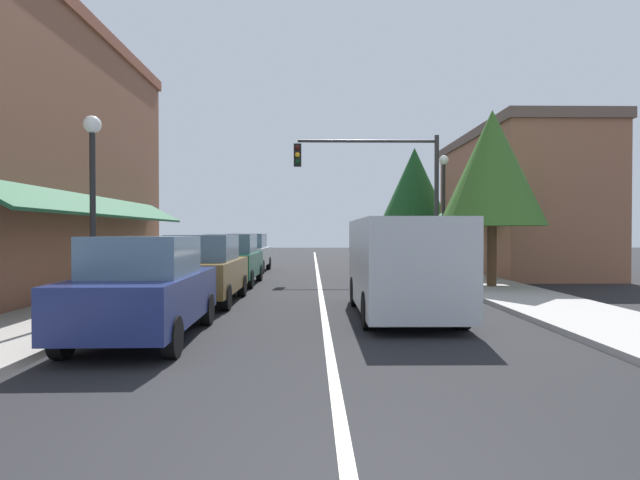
# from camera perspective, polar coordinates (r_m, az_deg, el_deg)

# --- Properties ---
(ground_plane) EXTENTS (80.00, 80.00, 0.00)m
(ground_plane) POSITION_cam_1_polar(r_m,az_deg,el_deg) (21.31, -0.20, -4.08)
(ground_plane) COLOR black
(sidewalk_left) EXTENTS (2.60, 56.00, 0.12)m
(sidewalk_left) POSITION_cam_1_polar(r_m,az_deg,el_deg) (21.93, -14.75, -3.81)
(sidewalk_left) COLOR gray
(sidewalk_left) RESTS_ON ground
(sidewalk_right) EXTENTS (2.60, 56.00, 0.12)m
(sidewalk_right) POSITION_cam_1_polar(r_m,az_deg,el_deg) (22.07, 14.26, -3.78)
(sidewalk_right) COLOR #A39E99
(sidewalk_right) RESTS_ON ground
(lane_center_stripe) EXTENTS (0.14, 52.00, 0.01)m
(lane_center_stripe) POSITION_cam_1_polar(r_m,az_deg,el_deg) (21.31, -0.20, -4.07)
(lane_center_stripe) COLOR silver
(lane_center_stripe) RESTS_ON ground
(storefront_right_block) EXTENTS (5.63, 10.20, 6.30)m
(storefront_right_block) POSITION_cam_1_polar(r_m,az_deg,el_deg) (25.03, 20.74, 3.82)
(storefront_right_block) COLOR #8E5B42
(storefront_right_block) RESTS_ON ground
(parked_car_nearest_left) EXTENTS (1.83, 4.13, 1.77)m
(parked_car_nearest_left) POSITION_cam_1_polar(r_m,az_deg,el_deg) (9.34, -18.72, -5.08)
(parked_car_nearest_left) COLOR navy
(parked_car_nearest_left) RESTS_ON ground
(parked_car_second_left) EXTENTS (1.81, 4.11, 1.77)m
(parked_car_second_left) POSITION_cam_1_polar(r_m,az_deg,el_deg) (13.76, -12.65, -3.15)
(parked_car_second_left) COLOR brown
(parked_car_second_left) RESTS_ON ground
(parked_car_third_left) EXTENTS (1.82, 4.12, 1.77)m
(parked_car_third_left) POSITION_cam_1_polar(r_m,az_deg,el_deg) (18.39, -9.64, -2.14)
(parked_car_third_left) COLOR #0F4C33
(parked_car_third_left) RESTS_ON ground
(parked_car_far_left) EXTENTS (1.88, 4.15, 1.77)m
(parked_car_far_left) POSITION_cam_1_polar(r_m,az_deg,el_deg) (24.36, -7.91, -1.40)
(parked_car_far_left) COLOR #B7BABF
(parked_car_far_left) RESTS_ON ground
(van_in_lane) EXTENTS (2.03, 5.19, 2.12)m
(van_in_lane) POSITION_cam_1_polar(r_m,az_deg,el_deg) (11.50, 8.95, -2.59)
(van_in_lane) COLOR #B2B7BC
(van_in_lane) RESTS_ON ground
(traffic_signal_mast_arm) EXTENTS (5.87, 0.50, 5.77)m
(traffic_signal_mast_arm) POSITION_cam_1_polar(r_m,az_deg,el_deg) (21.18, 7.35, 6.69)
(traffic_signal_mast_arm) COLOR #333333
(traffic_signal_mast_arm) RESTS_ON ground
(street_lamp_left_near) EXTENTS (0.36, 0.36, 4.24)m
(street_lamp_left_near) POSITION_cam_1_polar(r_m,az_deg,el_deg) (11.73, -23.77, 6.02)
(street_lamp_left_near) COLOR black
(street_lamp_left_near) RESTS_ON ground
(street_lamp_right_mid) EXTENTS (0.36, 0.36, 4.80)m
(street_lamp_right_mid) POSITION_cam_1_polar(r_m,az_deg,el_deg) (20.53, 13.47, 4.73)
(street_lamp_right_mid) COLOR black
(street_lamp_right_mid) RESTS_ON ground
(tree_right_near) EXTENTS (3.37, 3.37, 5.74)m
(tree_right_near) POSITION_cam_1_polar(r_m,az_deg,el_deg) (17.52, 18.44, 7.50)
(tree_right_near) COLOR #4C331E
(tree_right_near) RESTS_ON ground
(tree_right_far) EXTENTS (3.74, 3.74, 6.76)m
(tree_right_far) POSITION_cam_1_polar(r_m,az_deg,el_deg) (30.78, 10.37, 6.15)
(tree_right_far) COLOR #4C331E
(tree_right_far) RESTS_ON ground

